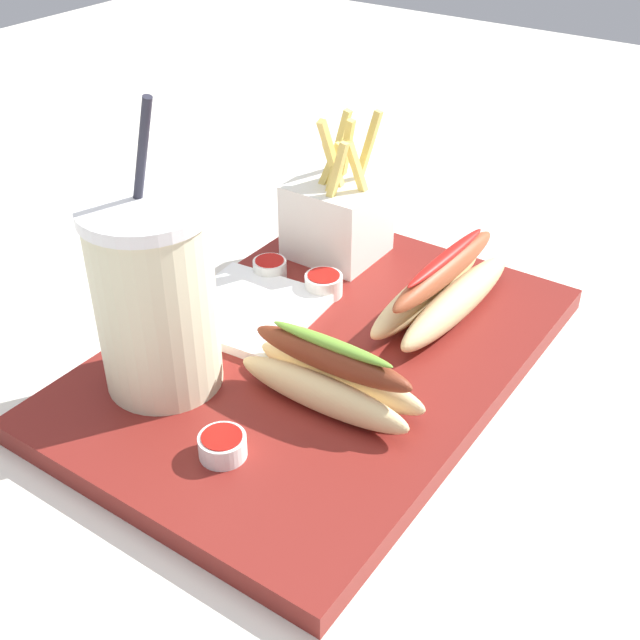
{
  "coord_description": "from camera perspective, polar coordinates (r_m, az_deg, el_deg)",
  "views": [
    {
      "loc": [
        -0.46,
        -0.32,
        0.43
      ],
      "look_at": [
        0.0,
        0.0,
        0.05
      ],
      "focal_mm": 45.33,
      "sensor_mm": 36.0,
      "label": 1
    }
  ],
  "objects": [
    {
      "name": "ground_plane",
      "position": [
        0.71,
        0.0,
        -4.0
      ],
      "size": [
        2.4,
        2.4,
        0.02
      ],
      "primitive_type": "cube",
      "color": "silver"
    },
    {
      "name": "food_tray",
      "position": [
        0.7,
        0.0,
        -2.71
      ],
      "size": [
        0.44,
        0.31,
        0.02
      ],
      "primitive_type": "cube",
      "color": "maroon",
      "rests_on": "ground_plane"
    },
    {
      "name": "soda_cup",
      "position": [
        0.63,
        -11.55,
        1.59
      ],
      "size": [
        0.1,
        0.1,
        0.24
      ],
      "color": "beige",
      "rests_on": "food_tray"
    },
    {
      "name": "fries_basket",
      "position": [
        0.82,
        1.23,
        7.36
      ],
      "size": [
        0.08,
        0.09,
        0.15
      ],
      "color": "white",
      "rests_on": "food_tray"
    },
    {
      "name": "hot_dog_1",
      "position": [
        0.74,
        8.68,
        2.15
      ],
      "size": [
        0.19,
        0.07,
        0.06
      ],
      "color": "#E5C689",
      "rests_on": "food_tray"
    },
    {
      "name": "hot_dog_2",
      "position": [
        0.63,
        0.76,
        -4.06
      ],
      "size": [
        0.05,
        0.15,
        0.06
      ],
      "color": "#E5C689",
      "rests_on": "food_tray"
    },
    {
      "name": "ketchup_cup_1",
      "position": [
        0.76,
        0.26,
        2.58
      ],
      "size": [
        0.04,
        0.04,
        0.02
      ],
      "color": "white",
      "rests_on": "food_tray"
    },
    {
      "name": "ketchup_cup_2",
      "position": [
        0.79,
        -3.57,
        3.7
      ],
      "size": [
        0.03,
        0.03,
        0.02
      ],
      "color": "white",
      "rests_on": "food_tray"
    },
    {
      "name": "ketchup_cup_3",
      "position": [
        0.59,
        -6.9,
        -8.73
      ],
      "size": [
        0.04,
        0.04,
        0.02
      ],
      "color": "white",
      "rests_on": "food_tray"
    },
    {
      "name": "napkin_stack",
      "position": [
        0.74,
        -5.07,
        0.69
      ],
      "size": [
        0.13,
        0.13,
        0.01
      ],
      "primitive_type": "cube",
      "rotation": [
        0.0,
        0.0,
        0.09
      ],
      "color": "white",
      "rests_on": "food_tray"
    }
  ]
}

